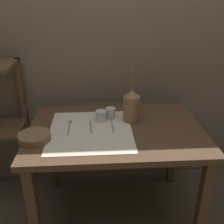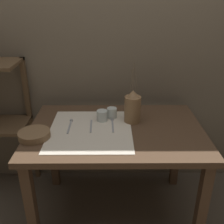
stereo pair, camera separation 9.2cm
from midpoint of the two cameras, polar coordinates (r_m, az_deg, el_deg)
ground_plane at (r=2.20m, az=2.01°, el=-20.70°), size 12.00×12.00×0.00m
stone_wall_back at (r=2.08m, az=1.98°, el=14.56°), size 7.00×0.06×2.40m
wooden_table at (r=1.80m, az=2.31°, el=-6.34°), size 1.17×0.79×0.73m
linen_cloth at (r=1.73m, az=-3.19°, el=-3.94°), size 0.54×0.58×0.00m
pitcher_with_flowers at (r=1.81m, az=5.95°, el=1.01°), size 0.11×0.11×0.42m
wooden_bowl at (r=1.69m, az=-15.07°, el=-4.81°), size 0.20×0.20×0.04m
glass_tumbler_near at (r=1.84m, az=-0.75°, el=-0.79°), size 0.08×0.08×0.08m
glass_tumbler_far at (r=1.89m, az=1.35°, el=-0.18°), size 0.07×0.07×0.07m
spoon_inner at (r=1.82m, az=-7.59°, el=-2.40°), size 0.02×0.19×0.02m
fork_inner at (r=1.78m, az=-3.10°, el=-3.06°), size 0.02×0.18×0.00m
spoon_outer at (r=1.82m, az=1.53°, el=-2.18°), size 0.02×0.19×0.02m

